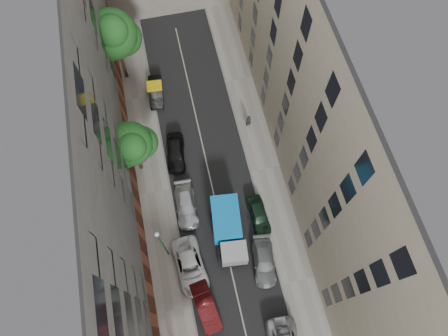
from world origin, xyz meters
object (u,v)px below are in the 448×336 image
object	(u,v)px
car_right_1	(264,261)
car_left_3	(186,205)
tree_far	(114,36)
tarp_truck	(228,229)
car_left_2	(190,266)
lamp_post	(162,243)
car_left_1	(206,307)
car_right_2	(259,215)
car_left_4	(176,153)
car_left_5	(156,92)
pedestrian	(248,121)
tree_mid	(132,145)

from	to	relation	value
car_right_1	car_left_3	bearing A→B (deg)	139.13
tree_far	car_left_3	bearing A→B (deg)	-77.81
tarp_truck	car_left_3	xyz separation A→B (m)	(-3.28, 3.33, -0.85)
car_left_2	lamp_post	distance (m)	4.44
car_left_1	car_right_2	world-z (taller)	car_left_1
car_left_4	lamp_post	xyz separation A→B (m)	(-2.38, -9.57, 3.75)
car_right_1	tree_far	bearing A→B (deg)	120.10
car_left_4	tree_far	bearing A→B (deg)	115.73
tarp_truck	tree_far	distance (m)	21.26
car_left_5	tree_far	world-z (taller)	tree_far
pedestrian	tree_mid	bearing A→B (deg)	3.86
car_left_5	car_left_2	bearing A→B (deg)	-84.78
car_left_3	car_left_4	distance (m)	5.60
car_left_5	tree_far	distance (m)	7.05
tarp_truck	lamp_post	bearing A→B (deg)	-167.08
car_left_4	car_left_3	bearing A→B (deg)	-82.54
tarp_truck	car_left_3	world-z (taller)	tarp_truck
lamp_post	car_left_4	bearing A→B (deg)	76.04
car_right_1	tree_mid	bearing A→B (deg)	136.73
car_right_1	tree_far	distance (m)	25.30
car_left_5	tree_mid	bearing A→B (deg)	-103.34
tarp_truck	pedestrian	distance (m)	11.62
tarp_truck	tree_far	size ratio (longest dim) A/B	0.68
tarp_truck	car_right_2	xyz separation A→B (m)	(3.12, 0.93, -0.86)
car_left_2	car_left_5	xyz separation A→B (m)	(-0.13, 18.80, -0.07)
car_right_2	lamp_post	size ratio (longest dim) A/B	0.54
car_left_4	car_left_5	world-z (taller)	car_left_4
tree_far	pedestrian	bearing A→B (deg)	-38.02
tarp_truck	car_left_4	world-z (taller)	tarp_truck
car_right_1	tarp_truck	bearing A→B (deg)	135.28
car_right_1	lamp_post	bearing A→B (deg)	170.12
lamp_post	car_right_1	bearing A→B (deg)	-17.87
car_left_4	car_left_5	size ratio (longest dim) A/B	1.08
car_left_1	car_left_3	world-z (taller)	car_left_1
pedestrian	car_left_5	bearing A→B (deg)	-42.18
tree_mid	lamp_post	distance (m)	9.01
car_left_5	pedestrian	bearing A→B (deg)	-29.28
pedestrian	car_left_4	bearing A→B (deg)	4.52
car_left_2	tree_far	world-z (taller)	tree_far
car_left_2	car_right_1	bearing A→B (deg)	-13.74
car_left_2	car_right_2	xyz separation A→B (m)	(7.07, 3.20, -0.08)
car_right_1	lamp_post	world-z (taller)	lamp_post
car_right_1	car_left_4	bearing A→B (deg)	123.29
tarp_truck	car_left_5	distance (m)	17.05
car_left_2	pedestrian	size ratio (longest dim) A/B	3.03
tarp_truck	pedestrian	world-z (taller)	tarp_truck
lamp_post	car_left_5	bearing A→B (deg)	84.74
car_left_3	lamp_post	world-z (taller)	lamp_post
car_left_1	lamp_post	size ratio (longest dim) A/B	0.61
car_left_1	pedestrian	bearing A→B (deg)	55.88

